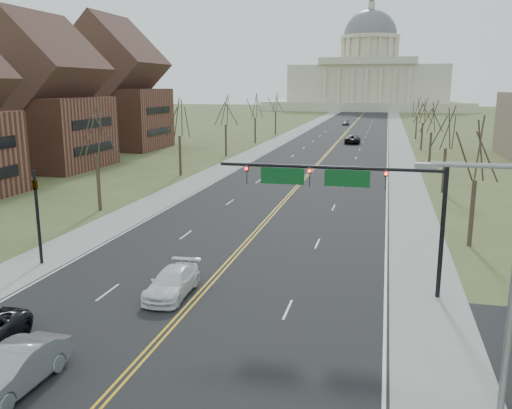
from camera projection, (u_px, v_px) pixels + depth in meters
The scene contains 28 objects.
ground at pixel (97, 408), 18.98m from camera, with size 600.00×600.00×0.00m, color #4E542A.
road at pixel (344, 135), 123.44m from camera, with size 20.00×380.00×0.01m, color black.
cross_road at pixel (164, 334), 24.67m from camera, with size 120.00×14.00×0.01m, color black.
sidewalk_left at pixel (292, 134), 126.17m from camera, with size 4.00×380.00×0.03m, color gray.
sidewalk_right at pixel (398, 136), 120.71m from camera, with size 4.00×380.00×0.03m, color gray.
center_line at pixel (344, 135), 123.44m from camera, with size 0.42×380.00×0.01m, color gold.
edge_line_left at pixel (301, 134), 125.67m from camera, with size 0.15×380.00×0.01m, color silver.
edge_line_right at pixel (388, 136), 121.21m from camera, with size 0.15×380.00×0.01m, color silver.
capitol at pixel (368, 79), 253.25m from camera, with size 90.00×60.00×50.00m.
signal_mast at pixel (346, 187), 28.86m from camera, with size 12.12×0.44×7.20m.
signal_left at pixel (37, 207), 33.61m from camera, with size 0.32×0.36×6.00m.
street_light at pixel (502, 302), 14.95m from camera, with size 2.90×0.25×9.07m.
tree_r_0 at pixel (477, 153), 36.83m from camera, with size 3.74×3.74×8.50m.
tree_l_0 at pixel (95, 133), 47.60m from camera, with size 3.96×3.96×9.00m.
tree_r_1 at pixel (447, 130), 55.82m from camera, with size 3.74×3.74×8.50m.
tree_l_1 at pixel (179, 120), 66.59m from camera, with size 3.96×3.96×9.00m.
tree_r_2 at pixel (432, 119), 74.82m from camera, with size 3.74×3.74×8.50m.
tree_l_2 at pixel (226, 112), 85.59m from camera, with size 3.96×3.96×9.00m.
tree_r_3 at pixel (423, 112), 93.81m from camera, with size 3.74×3.74×8.50m.
tree_l_3 at pixel (255, 107), 104.58m from camera, with size 3.96×3.96×9.00m.
tree_r_4 at pixel (417, 108), 112.81m from camera, with size 3.74×3.74×8.50m.
tree_l_4 at pixel (276, 104), 123.57m from camera, with size 3.96×3.96×9.00m.
bldg_left_mid at pixel (41, 105), 72.81m from camera, with size 15.10×14.28×20.75m.
bldg_left_far at pixel (113, 94), 95.84m from camera, with size 17.10×14.28×23.25m.
car_sb_inner_lead at pixel (14, 369), 20.00m from camera, with size 1.71×4.90×1.61m, color gray.
car_sb_inner_second at pixel (172, 283), 29.08m from camera, with size 1.98×4.87×1.41m, color white.
car_far_nb at pixel (353, 139), 105.40m from camera, with size 2.77×6.01×1.67m, color black.
car_far_sb at pixel (346, 122), 153.93m from camera, with size 1.81×4.49×1.53m, color #53555C.
Camera 1 is at (9.40, -15.22, 11.08)m, focal length 38.00 mm.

